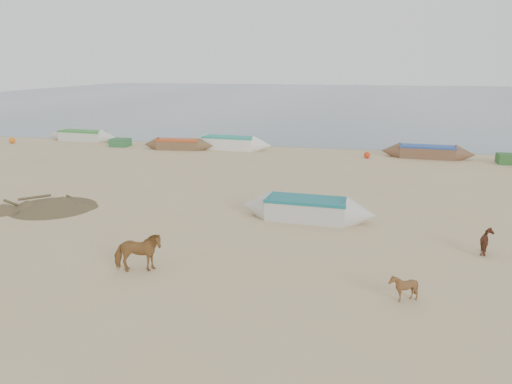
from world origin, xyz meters
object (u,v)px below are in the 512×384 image
at_px(cow_adult, 138,253).
at_px(near_canoe, 307,209).
at_px(calf_front, 403,288).
at_px(calf_right, 488,242).

height_order(cow_adult, near_canoe, cow_adult).
xyz_separation_m(calf_front, near_canoe, (-3.51, 6.74, 0.06)).
distance_m(calf_front, calf_right, 5.23).
distance_m(calf_right, near_canoe, 6.97).
height_order(cow_adult, calf_right, cow_adult).
relative_size(calf_front, near_canoe, 0.14).
distance_m(calf_front, near_canoe, 7.60).
bearing_deg(calf_right, near_canoe, 55.67).
bearing_deg(calf_front, calf_right, 159.63).
bearing_deg(calf_right, calf_front, 131.27).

